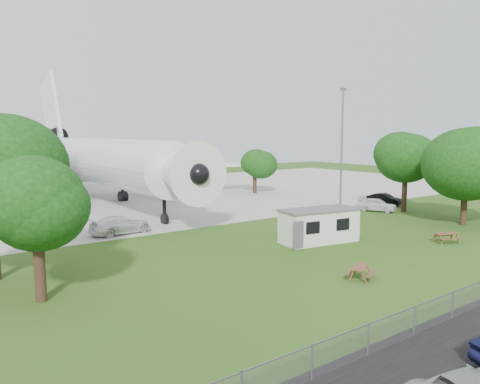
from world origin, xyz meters
TOP-DOWN VIEW (x-y plane):
  - ground at (0.00, 0.00)m, footprint 160.00×160.00m
  - concrete_apron at (0.00, 38.00)m, footprint 120.00×46.00m
  - airliner at (-2.00, 35.86)m, footprint 46.36×47.73m
  - site_cabin at (4.25, 4.82)m, footprint 6.93×3.68m
  - picnic_west at (-0.63, -3.17)m, footprint 2.30×2.19m
  - picnic_east at (11.99, -1.23)m, footprint 2.24×2.08m
  - fence at (0.00, -9.50)m, footprint 58.00×0.04m
  - lamp_mast at (8.20, 6.20)m, footprint 0.16×0.16m
  - tree_west_small at (-16.46, 4.04)m, footprint 5.82×5.82m
  - tree_east_front at (19.91, 1.65)m, footprint 8.14×8.14m
  - tree_east_back at (22.08, 9.37)m, footprint 7.14×7.14m
  - tree_far_apron at (18.77, 31.14)m, footprint 5.12×5.12m
  - car_ne_hatch at (19.83, 11.23)m, footprint 3.24×4.52m
  - car_ne_sedan at (24.22, 13.42)m, footprint 2.13×4.29m
  - car_apron_van at (-7.00, 16.81)m, footprint 5.43×2.67m

SIDE VIEW (x-z plane):
  - ground at x=0.00m, z-range 0.00..0.00m
  - picnic_west at x=-0.63m, z-range -0.38..0.38m
  - picnic_east at x=11.99m, z-range -0.38..0.38m
  - fence at x=0.00m, z-range -0.65..0.65m
  - concrete_apron at x=0.00m, z-range 0.00..0.03m
  - car_ne_sedan at x=24.22m, z-range 0.00..1.35m
  - car_ne_hatch at x=19.83m, z-range 0.00..1.43m
  - car_apron_van at x=-7.00m, z-range 0.00..1.52m
  - site_cabin at x=4.25m, z-range 0.00..2.62m
  - tree_far_apron at x=18.77m, z-range 0.82..7.61m
  - tree_west_small at x=-16.46m, z-range 0.98..8.79m
  - airliner at x=-2.00m, z-range -3.57..14.11m
  - tree_east_front at x=19.91m, z-range 0.89..10.84m
  - lamp_mast at x=8.20m, z-range 0.00..12.00m
  - tree_east_back at x=22.08m, z-range 1.23..10.86m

